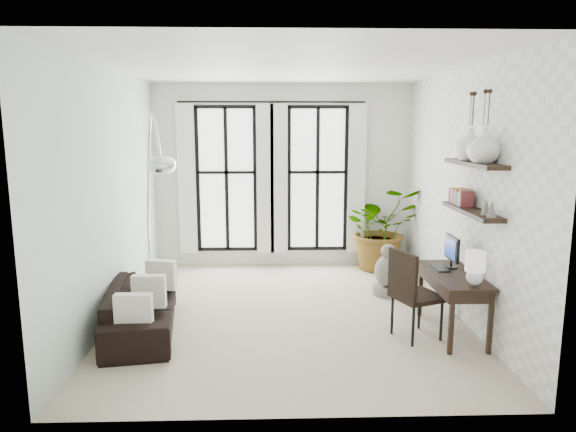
{
  "coord_description": "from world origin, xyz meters",
  "views": [
    {
      "loc": [
        -0.2,
        -6.53,
        2.47
      ],
      "look_at": [
        0.01,
        0.3,
        1.27
      ],
      "focal_mm": 32.0,
      "sensor_mm": 36.0,
      "label": 1
    }
  ],
  "objects_px": {
    "plant": "(381,228)",
    "desk_chair": "(411,289)",
    "sofa": "(142,309)",
    "desk": "(455,278)",
    "buddha": "(388,273)",
    "arc_lamp": "(153,164)"
  },
  "relations": [
    {
      "from": "plant",
      "to": "desk_chair",
      "type": "distance_m",
      "value": 3.02
    },
    {
      "from": "sofa",
      "to": "plant",
      "type": "distance_m",
      "value": 4.41
    },
    {
      "from": "arc_lamp",
      "to": "sofa",
      "type": "bearing_deg",
      "value": -102.24
    },
    {
      "from": "sofa",
      "to": "plant",
      "type": "xyz_separation_m",
      "value": [
        3.49,
        2.67,
        0.45
      ]
    },
    {
      "from": "desk_chair",
      "to": "buddha",
      "type": "relative_size",
      "value": 1.38
    },
    {
      "from": "desk_chair",
      "to": "buddha",
      "type": "bearing_deg",
      "value": 64.5
    },
    {
      "from": "buddha",
      "to": "desk",
      "type": "bearing_deg",
      "value": -73.75
    },
    {
      "from": "arc_lamp",
      "to": "buddha",
      "type": "relative_size",
      "value": 3.42
    },
    {
      "from": "sofa",
      "to": "arc_lamp",
      "type": "height_order",
      "value": "arc_lamp"
    },
    {
      "from": "plant",
      "to": "buddha",
      "type": "relative_size",
      "value": 1.89
    },
    {
      "from": "plant",
      "to": "desk_chair",
      "type": "height_order",
      "value": "plant"
    },
    {
      "from": "desk",
      "to": "arc_lamp",
      "type": "relative_size",
      "value": 0.48
    },
    {
      "from": "plant",
      "to": "sofa",
      "type": "bearing_deg",
      "value": -142.54
    },
    {
      "from": "sofa",
      "to": "buddha",
      "type": "xyz_separation_m",
      "value": [
        3.3,
        1.27,
        0.04
      ]
    },
    {
      "from": "desk_chair",
      "to": "arc_lamp",
      "type": "height_order",
      "value": "arc_lamp"
    },
    {
      "from": "plant",
      "to": "desk_chair",
      "type": "bearing_deg",
      "value": -95.32
    },
    {
      "from": "plant",
      "to": "desk_chair",
      "type": "relative_size",
      "value": 1.37
    },
    {
      "from": "sofa",
      "to": "desk",
      "type": "xyz_separation_m",
      "value": [
        3.75,
        -0.26,
        0.42
      ]
    },
    {
      "from": "desk",
      "to": "arc_lamp",
      "type": "height_order",
      "value": "arc_lamp"
    },
    {
      "from": "sofa",
      "to": "desk",
      "type": "distance_m",
      "value": 3.78
    },
    {
      "from": "buddha",
      "to": "arc_lamp",
      "type": "bearing_deg",
      "value": -166.12
    },
    {
      "from": "desk",
      "to": "desk_chair",
      "type": "relative_size",
      "value": 1.2
    }
  ]
}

